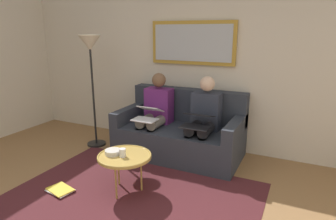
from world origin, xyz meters
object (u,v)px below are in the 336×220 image
framed_mirror (192,43)px  magazine_stack (60,190)px  couch (181,133)px  coffee_table (125,157)px  standing_lamp (91,56)px  bowl (113,152)px  laptop_white (148,114)px  person_right (156,111)px  person_left (204,117)px  laptop_black (198,120)px  cup (122,153)px

framed_mirror → magazine_stack: framed_mirror is taller
couch → coffee_table: couch is taller
coffee_table → standing_lamp: standing_lamp is taller
magazine_stack → standing_lamp: 1.93m
magazine_stack → standing_lamp: size_ratio=0.20×
bowl → standing_lamp: size_ratio=0.10×
coffee_table → laptop_white: (0.23, -0.92, 0.22)m
person_right → standing_lamp: 1.23m
laptop_white → person_right: bearing=-90.0°
person_left → laptop_black: (0.00, 0.24, 0.02)m
person_left → magazine_stack: 1.95m
laptop_white → standing_lamp: size_ratio=0.23×
couch → person_left: size_ratio=1.51×
couch → person_left: person_left is taller
person_left → person_right: bearing=0.0°
laptop_black → couch: bearing=-40.4°
bowl → person_left: 1.34m
couch → laptop_white: size_ratio=4.46×
person_left → magazine_stack: size_ratio=3.42×
bowl → cup: bearing=177.4°
laptop_black → magazine_stack: laptop_black is taller
framed_mirror → laptop_white: bearing=62.3°
bowl → standing_lamp: (1.05, -0.98, 0.92)m
couch → bowl: size_ratio=10.14×
framed_mirror → person_left: size_ratio=1.11×
framed_mirror → bowl: (0.26, 1.63, -1.10)m
magazine_stack → bowl: bearing=-150.0°
framed_mirror → laptop_black: bearing=117.4°
couch → bowl: bearing=78.0°
framed_mirror → magazine_stack: 2.58m
laptop_white → framed_mirror: bearing=-117.7°
couch → framed_mirror: (0.00, -0.39, 1.24)m
bowl → person_right: (0.10, -1.18, 0.16)m
coffee_table → person_left: (-0.49, -1.15, 0.20)m
framed_mirror → laptop_white: size_ratio=3.28×
bowl → person_left: size_ratio=0.15×
couch → person_left: (-0.36, 0.07, 0.29)m
bowl → laptop_white: 0.97m
person_left → laptop_white: size_ratio=2.95×
framed_mirror → person_right: framed_mirror is taller
laptop_white → magazine_stack: (0.42, 1.25, -0.61)m
bowl → standing_lamp: standing_lamp is taller
magazine_stack → coffee_table: bearing=-153.3°
person_right → magazine_stack: person_right is taller
person_left → laptop_black: 0.24m
bowl → magazine_stack: bowl is taller
coffee_table → laptop_white: size_ratio=1.50×
standing_lamp → bowl: bearing=137.0°
person_left → laptop_black: person_left is taller
cup → laptop_black: size_ratio=0.24×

